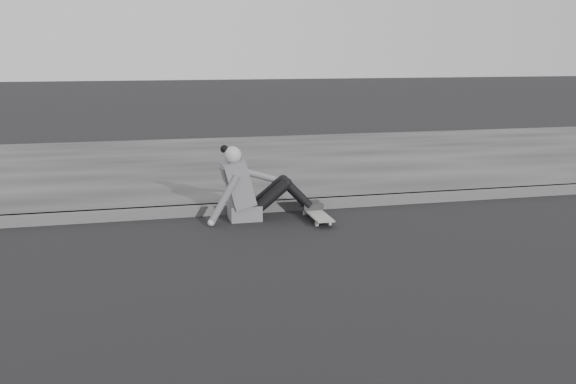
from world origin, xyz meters
name	(u,v)px	position (x,y,z in m)	size (l,w,h in m)	color
ground	(519,267)	(0.00, 0.00, 0.00)	(80.00, 80.00, 0.00)	black
curb	(403,199)	(0.00, 2.58, 0.06)	(24.00, 0.16, 0.12)	#494949
sidewalk	(332,161)	(0.00, 5.60, 0.06)	(24.00, 6.00, 0.12)	#393939
skateboard	(317,214)	(-1.32, 2.01, 0.07)	(0.20, 0.78, 0.09)	#A9AAA4
seated_woman	(250,189)	(-2.06, 2.26, 0.36)	(1.38, 0.46, 0.88)	#5A5A5D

